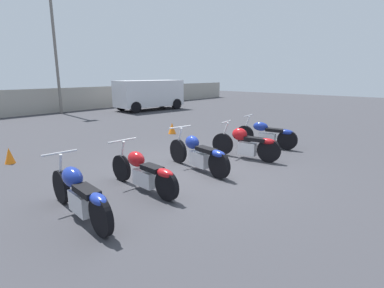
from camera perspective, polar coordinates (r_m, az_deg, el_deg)
The scene contains 11 objects.
ground_plane at distance 7.43m, azimuth 1.11°, elevation -5.11°, with size 60.00×60.00×0.00m, color #38383D.
fence_back at distance 19.30m, azimuth -32.63°, elevation 6.42°, with size 40.00×0.04×1.49m.
light_pole_left at distance 19.79m, azimuth -24.78°, elevation 17.94°, with size 0.70×0.35×7.38m.
motorcycle_slot_0 at distance 5.28m, azimuth -20.71°, elevation -8.77°, with size 0.61×2.21×0.99m.
motorcycle_slot_1 at distance 6.17m, azimuth -9.24°, elevation -5.21°, with size 0.69×2.13×0.96m.
motorcycle_slot_2 at distance 7.34m, azimuth 1.20°, elevation -1.85°, with size 0.74×2.21×1.01m.
motorcycle_slot_3 at distance 8.51m, azimuth 10.26°, elevation 0.13°, with size 0.57×2.05×1.01m.
motorcycle_slot_4 at distance 10.03m, azimuth 14.04°, elevation 1.80°, with size 0.68×2.08×0.99m.
parked_van at distance 20.11m, azimuth -8.15°, elevation 9.49°, with size 4.58×2.37×1.92m.
traffic_cone_near at distance 11.99m, azimuth -3.82°, elevation 3.02°, with size 0.31×0.31×0.44m.
traffic_cone_far at distance 9.33m, azimuth -31.44°, elevation -1.90°, with size 0.26×0.26×0.43m.
Camera 1 is at (-5.40, -4.53, 2.33)m, focal length 28.00 mm.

